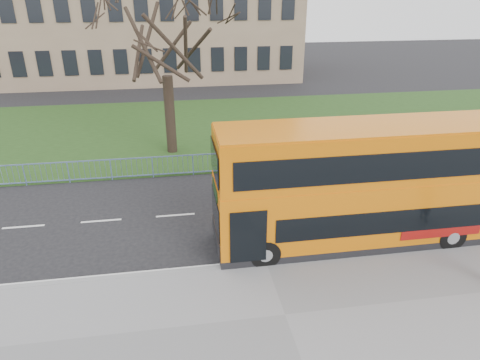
{
  "coord_description": "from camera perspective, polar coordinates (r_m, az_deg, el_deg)",
  "views": [
    {
      "loc": [
        -2.79,
        -13.39,
        8.73
      ],
      "look_at": [
        -0.5,
        1.0,
        2.11
      ],
      "focal_mm": 32.0,
      "sensor_mm": 36.0,
      "label": 1
    }
  ],
  "objects": [
    {
      "name": "kerb",
      "position": [
        14.94,
        3.49,
        -11.08
      ],
      "size": [
        80.0,
        0.2,
        0.14
      ],
      "primitive_type": "cube",
      "color": "gray",
      "rests_on": "ground"
    },
    {
      "name": "bare_tree",
      "position": [
        23.66,
        -9.82,
        15.49
      ],
      "size": [
        7.16,
        7.16,
        10.23
      ],
      "primitive_type": null,
      "color": "black",
      "rests_on": "grass_verge"
    },
    {
      "name": "yellow_bus",
      "position": [
        15.8,
        16.16,
        -0.33
      ],
      "size": [
        10.58,
        2.55,
        4.43
      ],
      "rotation": [
        0.0,
        0.0,
        0.0
      ],
      "color": "#D56908",
      "rests_on": "ground"
    },
    {
      "name": "ground",
      "position": [
        16.23,
        2.31,
        -8.15
      ],
      "size": [
        120.0,
        120.0,
        0.0
      ],
      "primitive_type": "plane",
      "color": "black",
      "rests_on": "ground"
    },
    {
      "name": "civic_building",
      "position": [
        48.47,
        -12.58,
        21.85
      ],
      "size": [
        30.0,
        15.0,
        14.0
      ],
      "primitive_type": "cube",
      "color": "#836953",
      "rests_on": "ground"
    },
    {
      "name": "guard_railing",
      "position": [
        21.78,
        -1.03,
        2.36
      ],
      "size": [
        40.0,
        0.12,
        1.1
      ],
      "primitive_type": null,
      "color": "#6B85BE",
      "rests_on": "ground"
    },
    {
      "name": "grass_verge",
      "position": [
        29.16,
        -3.18,
        7.04
      ],
      "size": [
        80.0,
        15.4,
        0.08
      ],
      "primitive_type": "cube",
      "color": "#1F3A15",
      "rests_on": "ground"
    }
  ]
}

